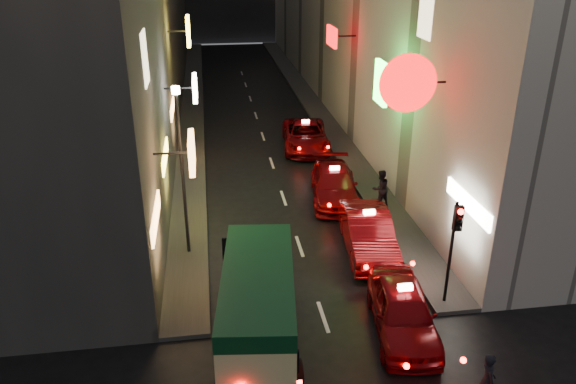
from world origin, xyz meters
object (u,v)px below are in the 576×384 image
traffic_light (455,233)px  lamp_post (182,162)px  taxi_near (403,307)px  pedestrian_crossing (488,377)px  minibus (258,298)px

traffic_light → lamp_post: lamp_post is taller
taxi_near → lamp_post: bearing=139.1°
taxi_near → pedestrian_crossing: (1.12, -3.10, 0.02)m
pedestrian_crossing → taxi_near: bearing=25.5°
taxi_near → pedestrian_crossing: bearing=-70.2°
pedestrian_crossing → lamp_post: size_ratio=0.28×
lamp_post → taxi_near: bearing=-40.9°
minibus → lamp_post: bearing=111.3°
pedestrian_crossing → lamp_post: bearing=46.7°
minibus → traffic_light: bearing=8.1°
taxi_near → lamp_post: 8.91m
lamp_post → pedestrian_crossing: bearing=-49.0°
taxi_near → pedestrian_crossing: taxi_near is taller
minibus → traffic_light: size_ratio=1.67×
pedestrian_crossing → lamp_post: 11.78m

